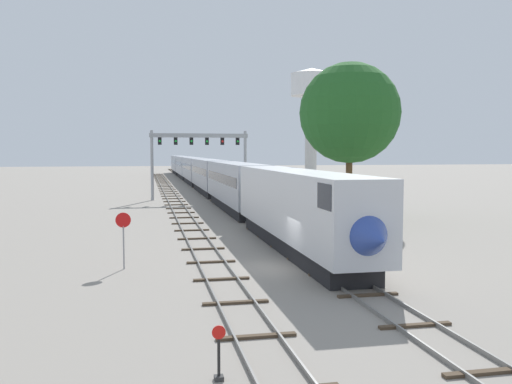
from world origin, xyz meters
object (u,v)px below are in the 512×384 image
(water_tower, at_px, (311,93))
(passenger_train, at_px, (200,172))
(stop_sign, at_px, (123,232))
(trackside_tree_left, at_px, (350,113))
(signal_gantry, at_px, (199,149))
(switch_stand, at_px, (219,361))

(water_tower, bearing_deg, passenger_train, -134.54)
(passenger_train, distance_m, stop_sign, 61.44)
(trackside_tree_left, bearing_deg, stop_sign, -138.16)
(passenger_train, bearing_deg, water_tower, 45.46)
(stop_sign, relative_size, trackside_tree_left, 0.21)
(passenger_train, xyz_separation_m, stop_sign, (-10.00, -60.61, -0.74))
(signal_gantry, xyz_separation_m, trackside_tree_left, (10.64, -22.92, 2.96))
(switch_stand, xyz_separation_m, trackside_tree_left, (15.49, 30.75, 8.70))
(water_tower, height_order, switch_stand, water_tower)
(signal_gantry, bearing_deg, passenger_train, 83.95)
(switch_stand, bearing_deg, passenger_train, 84.58)
(signal_gantry, height_order, switch_stand, signal_gantry)
(passenger_train, bearing_deg, trackside_tree_left, -79.24)
(stop_sign, distance_m, trackside_tree_left, 25.75)
(water_tower, distance_m, switch_stand, 109.84)
(passenger_train, distance_m, water_tower, 42.21)
(water_tower, distance_m, stop_sign, 97.45)
(passenger_train, bearing_deg, stop_sign, -99.37)
(switch_stand, xyz_separation_m, stop_sign, (-2.90, 14.29, 1.35))
(passenger_train, relative_size, trackside_tree_left, 10.06)
(passenger_train, relative_size, switch_stand, 93.29)
(passenger_train, relative_size, signal_gantry, 11.26)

